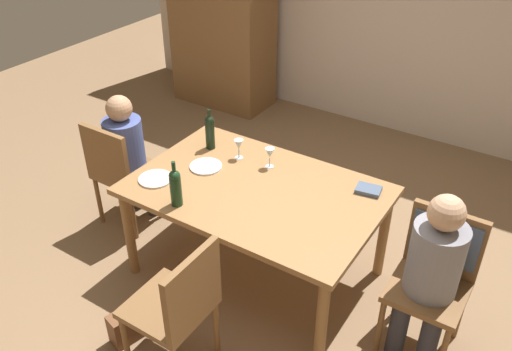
{
  "coord_description": "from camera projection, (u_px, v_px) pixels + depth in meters",
  "views": [
    {
      "loc": [
        1.58,
        -2.46,
        2.75
      ],
      "look_at": [
        0.0,
        0.0,
        0.85
      ],
      "focal_mm": 37.43,
      "sensor_mm": 36.0,
      "label": 1
    }
  ],
  "objects": [
    {
      "name": "chair_right_end",
      "position": [
        438.0,
        262.0,
        3.16
      ],
      "size": [
        0.44,
        0.46,
        0.92
      ],
      "rotation": [
        0.0,
        0.0,
        3.14
      ],
      "color": "brown",
      "rests_on": "ground_plane"
    },
    {
      "name": "dining_table",
      "position": [
        256.0,
        198.0,
        3.59
      ],
      "size": [
        1.66,
        1.1,
        0.75
      ],
      "color": "olive",
      "rests_on": "ground_plane"
    },
    {
      "name": "chair_near",
      "position": [
        179.0,
        304.0,
        2.97
      ],
      "size": [
        0.44,
        0.44,
        0.92
      ],
      "rotation": [
        0.0,
        0.0,
        1.57
      ],
      "color": "brown",
      "rests_on": "ground_plane"
    },
    {
      "name": "dinner_plate_guest_left",
      "position": [
        206.0,
        166.0,
        3.76
      ],
      "size": [
        0.23,
        0.23,
        0.01
      ],
      "primitive_type": "cylinder",
      "color": "white",
      "rests_on": "dining_table"
    },
    {
      "name": "wine_bottle_dark_red",
      "position": [
        210.0,
        131.0,
        3.91
      ],
      "size": [
        0.07,
        0.07,
        0.32
      ],
      "color": "black",
      "rests_on": "dining_table"
    },
    {
      "name": "chair_left_end",
      "position": [
        120.0,
        169.0,
        4.15
      ],
      "size": [
        0.44,
        0.44,
        0.92
      ],
      "color": "brown",
      "rests_on": "ground_plane"
    },
    {
      "name": "person_man_bearded",
      "position": [
        432.0,
        268.0,
        3.02
      ],
      "size": [
        0.31,
        0.36,
        1.14
      ],
      "rotation": [
        0.0,
        0.0,
        3.14
      ],
      "color": "#33333D",
      "rests_on": "ground_plane"
    },
    {
      "name": "handbag",
      "position": [
        131.0,
        323.0,
        3.4
      ],
      "size": [
        0.19,
        0.3,
        0.22
      ],
      "primitive_type": "cube",
      "rotation": [
        0.0,
        0.0,
        1.31
      ],
      "color": "brown",
      "rests_on": "ground_plane"
    },
    {
      "name": "wine_bottle_tall_green",
      "position": [
        176.0,
        186.0,
        3.32
      ],
      "size": [
        0.07,
        0.07,
        0.32
      ],
      "color": "#19381E",
      "rests_on": "dining_table"
    },
    {
      "name": "wine_glass_centre",
      "position": [
        239.0,
        145.0,
        3.81
      ],
      "size": [
        0.07,
        0.07,
        0.15
      ],
      "color": "silver",
      "rests_on": "dining_table"
    },
    {
      "name": "armoire_cabinet",
      "position": [
        222.0,
        9.0,
        5.85
      ],
      "size": [
        1.18,
        0.62,
        2.18
      ],
      "color": "brown",
      "rests_on": "ground_plane"
    },
    {
      "name": "rear_room_partition",
      "position": [
        410.0,
        2.0,
        5.15
      ],
      "size": [
        6.4,
        0.12,
        2.7
      ],
      "primitive_type": "cube",
      "color": "beige",
      "rests_on": "ground_plane"
    },
    {
      "name": "ground_plane",
      "position": [
        256.0,
        271.0,
        3.95
      ],
      "size": [
        10.0,
        10.0,
        0.0
      ],
      "primitive_type": "plane",
      "color": "#846647"
    },
    {
      "name": "wine_glass_near_left",
      "position": [
        270.0,
        154.0,
        3.71
      ],
      "size": [
        0.07,
        0.07,
        0.15
      ],
      "color": "silver",
      "rests_on": "dining_table"
    },
    {
      "name": "person_woman_host",
      "position": [
        128.0,
        150.0,
        4.16
      ],
      "size": [
        0.3,
        0.34,
        1.11
      ],
      "color": "#33333D",
      "rests_on": "ground_plane"
    },
    {
      "name": "folded_napkin",
      "position": [
        368.0,
        190.0,
        3.5
      ],
      "size": [
        0.18,
        0.14,
        0.03
      ],
      "primitive_type": "cube",
      "rotation": [
        0.0,
        0.0,
        0.15
      ],
      "color": "#4C5B75",
      "rests_on": "dining_table"
    },
    {
      "name": "dinner_plate_host",
      "position": [
        156.0,
        179.0,
        3.62
      ],
      "size": [
        0.23,
        0.23,
        0.01
      ],
      "primitive_type": "cylinder",
      "color": "silver",
      "rests_on": "dining_table"
    }
  ]
}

